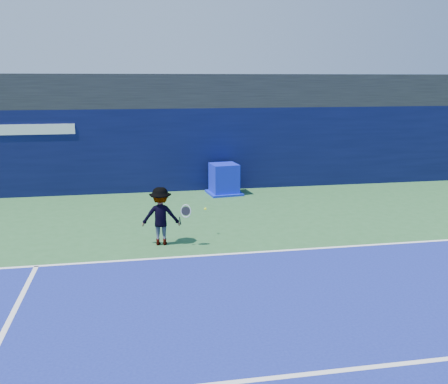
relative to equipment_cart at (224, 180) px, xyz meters
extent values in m
plane|color=#2A5D2F|center=(-0.35, -9.28, -0.50)|extent=(80.00, 80.00, 0.00)
cube|color=white|center=(-0.35, -6.28, -0.49)|extent=(24.00, 0.10, 0.01)
cube|color=white|center=(-0.35, -11.28, -0.49)|extent=(24.00, 0.10, 0.01)
cube|color=black|center=(-0.35, 2.22, 3.10)|extent=(36.00, 3.00, 1.20)
cube|color=#090D36|center=(-0.35, 1.22, 1.00)|extent=(36.00, 1.00, 3.00)
cube|color=white|center=(-7.35, 0.71, 1.85)|extent=(4.50, 0.04, 0.35)
cube|color=#0E18C6|center=(0.00, 0.00, 0.05)|extent=(1.01, 1.01, 1.09)
cube|color=#0D1DBB|center=(0.00, 0.00, -0.46)|extent=(1.26, 1.26, 0.07)
imported|color=silver|center=(-2.55, -5.23, 0.23)|extent=(1.00, 0.66, 1.45)
cylinder|color=black|center=(-2.10, -5.48, 0.15)|extent=(0.07, 0.13, 0.23)
torus|color=silver|center=(-1.96, -5.53, 0.40)|extent=(0.27, 0.15, 0.26)
cylinder|color=black|center=(-1.96, -5.53, 0.40)|extent=(0.22, 0.12, 0.22)
sphere|color=#D9F51B|center=(-1.37, -4.74, 0.23)|extent=(0.06, 0.06, 0.06)
camera|label=1|loc=(-3.18, -17.15, 3.50)|focal=40.00mm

